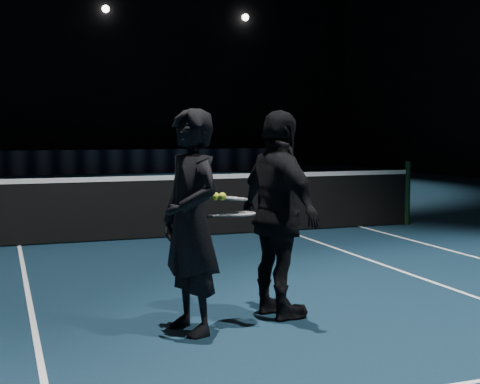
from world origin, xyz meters
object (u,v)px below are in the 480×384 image
at_px(player_a, 191,222).
at_px(player_b, 279,215).
at_px(tennis_balls, 218,194).
at_px(racket_upper, 232,198).
at_px(racket_lower, 239,214).

height_order(player_a, player_b, same).
relative_size(player_a, tennis_balls, 15.01).
height_order(racket_upper, tennis_balls, tennis_balls).
relative_size(racket_lower, tennis_balls, 5.67).
distance_m(player_a, racket_lower, 0.45).
distance_m(racket_lower, racket_upper, 0.14).
bearing_deg(player_a, tennis_balls, 86.11).
bearing_deg(racket_upper, player_b, -9.08).
bearing_deg(player_b, tennis_balls, 89.42).
relative_size(player_a, racket_lower, 2.65).
bearing_deg(player_a, racket_lower, 84.99).
bearing_deg(player_a, player_b, 84.99).
height_order(player_b, racket_lower, player_b).
bearing_deg(racket_lower, racket_upper, 141.34).
xyz_separation_m(player_a, player_b, (0.83, 0.16, 0.00)).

